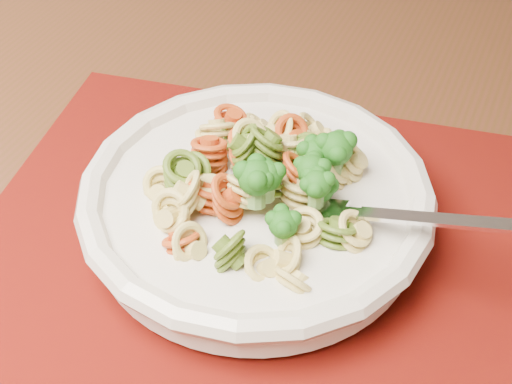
{
  "coord_description": "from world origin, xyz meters",
  "views": [
    {
      "loc": [
        0.6,
        -0.31,
        1.14
      ],
      "look_at": [
        0.57,
        0.06,
        0.78
      ],
      "focal_mm": 50.0,
      "sensor_mm": 36.0,
      "label": 1
    }
  ],
  "objects": [
    {
      "name": "fork",
      "position": [
        0.62,
        0.04,
        0.79
      ],
      "size": [
        0.18,
        0.09,
        0.08
      ],
      "primitive_type": null,
      "rotation": [
        0.0,
        -0.35,
        -0.4
      ],
      "color": "silver",
      "rests_on": "pasta_bowl"
    },
    {
      "name": "pasta_broccoli_heap",
      "position": [
        0.57,
        0.06,
        0.79
      ],
      "size": [
        0.22,
        0.22,
        0.06
      ],
      "primitive_type": null,
      "color": "tan",
      "rests_on": "pasta_bowl"
    },
    {
      "name": "placemat",
      "position": [
        0.58,
        0.06,
        0.74
      ],
      "size": [
        0.48,
        0.4,
        0.0
      ],
      "primitive_type": "cube",
      "rotation": [
        0.0,
        0.0,
        -0.16
      ],
      "color": "#5C1003",
      "rests_on": "dining_table"
    },
    {
      "name": "pasta_bowl",
      "position": [
        0.57,
        0.06,
        0.77
      ],
      "size": [
        0.26,
        0.26,
        0.05
      ],
      "color": "beige",
      "rests_on": "placemat"
    },
    {
      "name": "dining_table",
      "position": [
        0.65,
        0.14,
        0.65
      ],
      "size": [
        1.77,
        1.43,
        0.74
      ],
      "rotation": [
        0.0,
        0.0,
        -0.33
      ],
      "color": "#4A2414",
      "rests_on": "ground"
    }
  ]
}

